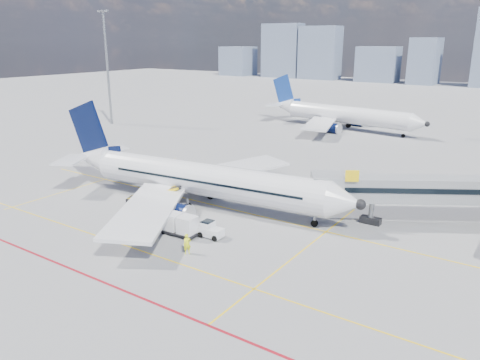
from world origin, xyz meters
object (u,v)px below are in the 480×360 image
(main_aircraft, at_px, (194,178))
(baggage_tug, at_px, (210,230))
(cargo_dolly, at_px, (180,224))
(belt_loader, at_px, (149,200))
(ramp_worker, at_px, (187,244))
(second_aircraft, at_px, (341,114))

(main_aircraft, bearing_deg, baggage_tug, -47.57)
(baggage_tug, height_order, cargo_dolly, cargo_dolly)
(baggage_tug, xyz_separation_m, belt_loader, (-11.76, 3.28, -0.08))
(main_aircraft, distance_m, ramp_worker, 13.94)
(baggage_tug, bearing_deg, main_aircraft, 136.62)
(cargo_dolly, bearing_deg, second_aircraft, 95.93)
(main_aircraft, xyz_separation_m, baggage_tug, (7.64, -6.88, -2.42))
(main_aircraft, bearing_deg, cargo_dolly, -65.39)
(second_aircraft, bearing_deg, belt_loader, -80.91)
(main_aircraft, distance_m, second_aircraft, 57.35)
(baggage_tug, relative_size, cargo_dolly, 0.61)
(main_aircraft, relative_size, baggage_tug, 16.45)
(cargo_dolly, relative_size, belt_loader, 0.58)
(main_aircraft, height_order, cargo_dolly, main_aircraft)
(ramp_worker, bearing_deg, second_aircraft, 48.25)
(cargo_dolly, height_order, belt_loader, belt_loader)
(baggage_tug, bearing_deg, cargo_dolly, -157.57)
(belt_loader, distance_m, ramp_worker, 14.39)
(main_aircraft, relative_size, belt_loader, 5.84)
(cargo_dolly, distance_m, ramp_worker, 4.50)
(second_aircraft, bearing_deg, ramp_worker, -70.79)
(main_aircraft, distance_m, belt_loader, 6.01)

